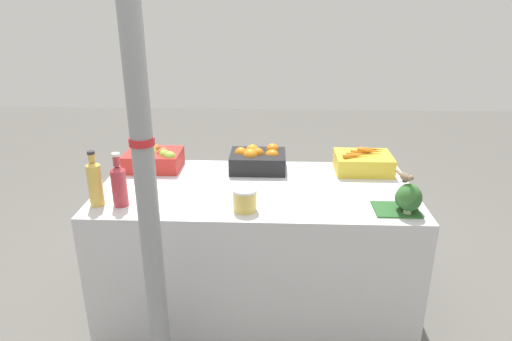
# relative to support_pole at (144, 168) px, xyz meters

# --- Properties ---
(ground_plane) EXTENTS (10.00, 10.00, 0.00)m
(ground_plane) POSITION_rel_support_pole_xyz_m (0.42, 0.65, -1.12)
(ground_plane) COLOR #605E59
(market_table) EXTENTS (1.74, 0.85, 0.76)m
(market_table) POSITION_rel_support_pole_xyz_m (0.42, 0.65, -0.74)
(market_table) COLOR silver
(market_table) RESTS_ON ground_plane
(support_pole) EXTENTS (0.10, 0.10, 2.24)m
(support_pole) POSITION_rel_support_pole_xyz_m (0.00, 0.00, 0.00)
(support_pole) COLOR gray
(support_pole) RESTS_ON ground_plane
(apple_crate) EXTENTS (0.33, 0.26, 0.14)m
(apple_crate) POSITION_rel_support_pole_xyz_m (-0.21, 0.92, -0.29)
(apple_crate) COLOR red
(apple_crate) RESTS_ON market_table
(orange_crate) EXTENTS (0.33, 0.26, 0.15)m
(orange_crate) POSITION_rel_support_pole_xyz_m (0.42, 0.92, -0.29)
(orange_crate) COLOR black
(orange_crate) RESTS_ON market_table
(carrot_crate) EXTENTS (0.33, 0.26, 0.14)m
(carrot_crate) POSITION_rel_support_pole_xyz_m (1.06, 0.92, -0.30)
(carrot_crate) COLOR gold
(carrot_crate) RESTS_ON market_table
(broccoli_pile) EXTENTS (0.23, 0.20, 0.16)m
(broccoli_pile) POSITION_rel_support_pole_xyz_m (1.17, 0.36, -0.28)
(broccoli_pile) COLOR #2D602D
(broccoli_pile) RESTS_ON market_table
(juice_bottle_golden) EXTENTS (0.07, 0.07, 0.29)m
(juice_bottle_golden) POSITION_rel_support_pole_xyz_m (-0.38, 0.39, -0.23)
(juice_bottle_golden) COLOR gold
(juice_bottle_golden) RESTS_ON market_table
(juice_bottle_ruby) EXTENTS (0.08, 0.08, 0.28)m
(juice_bottle_ruby) POSITION_rel_support_pole_xyz_m (-0.26, 0.39, -0.24)
(juice_bottle_ruby) COLOR #B2333D
(juice_bottle_ruby) RESTS_ON market_table
(pickle_jar) EXTENTS (0.12, 0.12, 0.11)m
(pickle_jar) POSITION_rel_support_pole_xyz_m (0.38, 0.36, -0.30)
(pickle_jar) COLOR #DBBC56
(pickle_jar) RESTS_ON market_table
(sparrow_bird) EXTENTS (0.06, 0.13, 0.05)m
(sparrow_bird) POSITION_rel_support_pole_xyz_m (1.15, 0.37, -0.17)
(sparrow_bird) COLOR #4C3D2D
(sparrow_bird) RESTS_ON broccoli_pile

